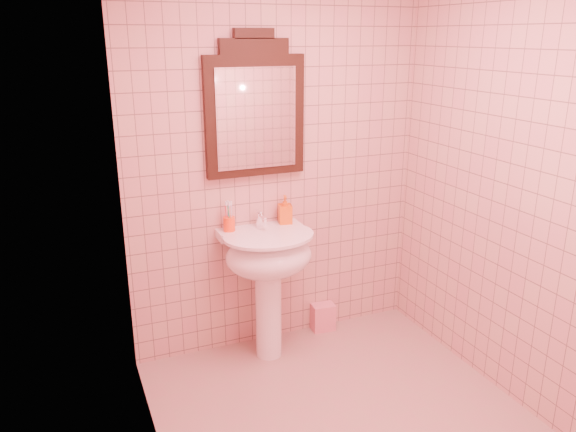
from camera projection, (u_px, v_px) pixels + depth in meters
name	position (u px, v px, depth m)	size (l,w,h in m)	color
floor	(353.00, 428.00, 3.07)	(2.20, 2.20, 0.00)	tan
back_wall	(277.00, 164.00, 3.65)	(2.00, 0.02, 2.50)	#D2A693
pedestal_sink	(268.00, 264.00, 3.57)	(0.58, 0.58, 0.86)	white
faucet	(260.00, 219.00, 3.61)	(0.04, 0.16, 0.11)	white
mirror	(255.00, 110.00, 3.46)	(0.64, 0.06, 0.89)	black
toothbrush_cup	(229.00, 224.00, 3.55)	(0.07, 0.07, 0.17)	#FF4315
soap_dispenser	(285.00, 210.00, 3.69)	(0.09, 0.09, 0.19)	orange
towel	(323.00, 317.00, 4.07)	(0.16, 0.11, 0.20)	pink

